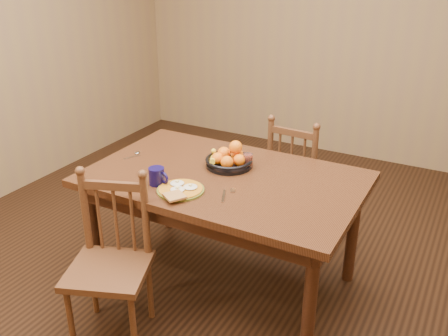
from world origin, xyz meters
The scene contains 10 objects.
room centered at (0.00, 0.00, 1.35)m, with size 4.52×5.02×2.72m.
dining_table centered at (0.00, 0.00, 0.67)m, with size 1.60×1.00×0.75m.
chair_far centered at (0.17, 0.83, 0.44)m, with size 0.43×0.41×0.90m.
chair_near centered at (-0.32, -0.68, 0.44)m, with size 0.53×0.52×0.91m.
breakfast_plate centered at (-0.11, -0.30, 0.76)m, with size 0.26×0.31×0.04m.
fork centered at (0.13, -0.21, 0.75)m, with size 0.07×0.18×0.00m.
spoon centered at (-0.66, 0.01, 0.75)m, with size 0.06×0.15×0.01m.
coffee_mug centered at (-0.28, -0.28, 0.80)m, with size 0.13×0.09×0.10m.
juice_glass centered at (0.07, 0.17, 0.79)m, with size 0.06×0.06×0.09m.
fruit_bowl centered at (-0.04, 0.14, 0.80)m, with size 0.29×0.29×0.17m.
Camera 1 is at (1.27, -2.34, 1.99)m, focal length 40.00 mm.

